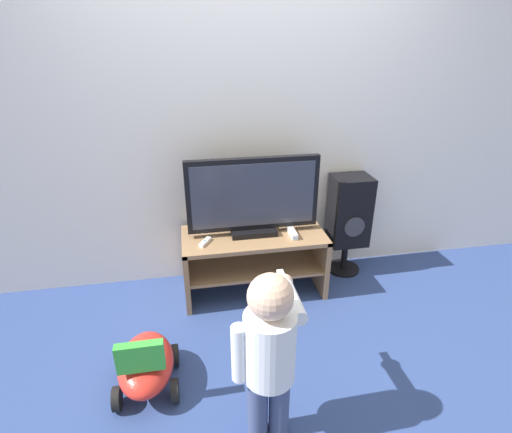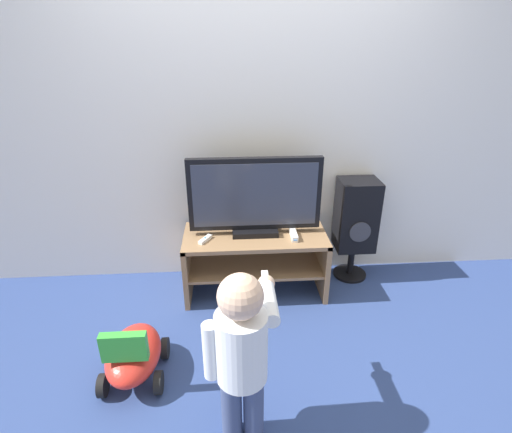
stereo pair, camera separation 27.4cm
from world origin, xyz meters
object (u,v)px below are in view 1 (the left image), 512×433
remote_primary (205,242)px  speaker_tower (349,213)px  game_console (292,233)px  television (253,198)px  ride_on_toy (146,364)px  child (270,346)px

remote_primary → speaker_tower: speaker_tower is taller
game_console → remote_primary: (-0.63, -0.01, -0.01)m
television → speaker_tower: 0.83m
television → ride_on_toy: size_ratio=1.96×
speaker_tower → game_console: bearing=-157.9°
game_console → remote_primary: game_console is taller
remote_primary → child: bearing=-79.1°
game_console → ride_on_toy: 1.31m
child → ride_on_toy: (-0.61, 0.39, -0.39)m
remote_primary → ride_on_toy: (-0.39, -0.74, -0.33)m
remote_primary → speaker_tower: (1.15, 0.22, 0.03)m
game_console → television: bearing=161.9°
speaker_tower → television: bearing=-171.3°
television → remote_primary: television is taller
child → speaker_tower: size_ratio=1.12×
game_console → speaker_tower: speaker_tower is taller
television → game_console: (0.27, -0.09, -0.26)m
remote_primary → speaker_tower: bearing=10.8°
game_console → ride_on_toy: (-1.02, -0.75, -0.34)m
remote_primary → child: child is taller
speaker_tower → ride_on_toy: speaker_tower is taller
television → ride_on_toy: (-0.75, -0.84, -0.60)m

